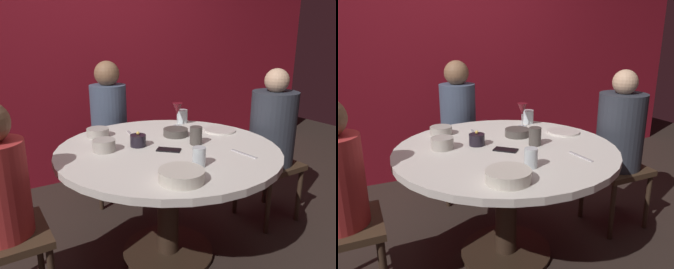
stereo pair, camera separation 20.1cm
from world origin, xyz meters
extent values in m
plane|color=#2D231E|center=(0.00, 0.00, 0.00)|extent=(8.00, 8.00, 0.00)
cube|color=maroon|center=(0.00, 1.56, 1.30)|extent=(6.00, 0.10, 2.60)
cylinder|color=silver|center=(0.00, 0.00, 0.73)|extent=(1.35, 1.35, 0.04)
cylinder|color=#332319|center=(0.00, 0.00, 0.36)|extent=(0.14, 0.14, 0.71)
cylinder|color=#2D2116|center=(0.00, 0.00, 0.01)|extent=(0.60, 0.60, 0.03)
cube|color=#3F2D1E|center=(-0.94, 0.00, 0.45)|extent=(0.40, 0.40, 0.04)
cylinder|color=#332319|center=(-0.77, 0.17, 0.21)|extent=(0.04, 0.04, 0.43)
cube|color=#3F2D1E|center=(0.00, 0.96, 0.45)|extent=(0.40, 0.40, 0.04)
cylinder|color=#475670|center=(0.00, 0.96, 0.74)|extent=(0.30, 0.30, 0.54)
sphere|color=#8C6647|center=(0.00, 0.96, 1.11)|extent=(0.21, 0.21, 0.21)
cylinder|color=#332319|center=(-0.17, 1.13, 0.21)|extent=(0.04, 0.04, 0.43)
cylinder|color=#332319|center=(-0.17, 0.79, 0.21)|extent=(0.04, 0.04, 0.43)
cylinder|color=#332319|center=(0.17, 1.13, 0.21)|extent=(0.04, 0.04, 0.43)
cylinder|color=#332319|center=(0.17, 0.79, 0.21)|extent=(0.04, 0.04, 0.43)
cube|color=#3F2D1E|center=(0.92, 0.00, 0.45)|extent=(0.40, 0.40, 0.04)
cylinder|color=#2D333D|center=(0.92, 0.00, 0.74)|extent=(0.34, 0.34, 0.55)
sphere|color=tan|center=(0.92, 0.00, 1.09)|extent=(0.18, 0.18, 0.18)
cylinder|color=#332319|center=(1.09, 0.17, 0.21)|extent=(0.04, 0.04, 0.43)
cylinder|color=#332319|center=(0.75, 0.17, 0.21)|extent=(0.04, 0.04, 0.43)
cylinder|color=#332319|center=(1.09, -0.17, 0.21)|extent=(0.04, 0.04, 0.43)
cylinder|color=#332319|center=(0.75, -0.17, 0.21)|extent=(0.04, 0.04, 0.43)
cylinder|color=black|center=(-0.15, 0.11, 0.79)|extent=(0.10, 0.10, 0.07)
sphere|color=#F9D159|center=(-0.15, 0.11, 0.84)|extent=(0.02, 0.02, 0.02)
cylinder|color=silver|center=(0.31, 0.38, 0.76)|extent=(0.06, 0.06, 0.01)
cylinder|color=silver|center=(0.31, 0.38, 0.80)|extent=(0.01, 0.01, 0.09)
cone|color=maroon|center=(0.31, 0.38, 0.89)|extent=(0.08, 0.08, 0.08)
cylinder|color=silver|center=(0.50, 0.11, 0.76)|extent=(0.22, 0.22, 0.01)
cube|color=black|center=(-0.03, -0.06, 0.76)|extent=(0.15, 0.15, 0.01)
cylinder|color=#B2ADA3|center=(-0.36, 0.14, 0.79)|extent=(0.13, 0.13, 0.07)
cylinder|color=#4C4742|center=(0.17, 0.18, 0.78)|extent=(0.17, 0.17, 0.05)
cylinder|color=#B2ADA3|center=(-0.29, 0.44, 0.78)|extent=(0.15, 0.15, 0.05)
cylinder|color=beige|center=(-0.20, -0.45, 0.78)|extent=(0.22, 0.22, 0.06)
cylinder|color=silver|center=(0.40, 0.45, 0.80)|extent=(0.08, 0.08, 0.10)
cylinder|color=#4C4742|center=(0.18, -0.04, 0.81)|extent=(0.08, 0.08, 0.11)
cylinder|color=silver|center=(-0.02, -0.35, 0.81)|extent=(0.07, 0.07, 0.10)
cube|color=#B7B7BC|center=(0.31, -0.34, 0.76)|extent=(0.04, 0.18, 0.01)
cube|color=#B7B7BC|center=(-0.08, 0.36, 0.76)|extent=(0.05, 0.18, 0.01)
camera|label=1|loc=(-1.00, -1.65, 1.41)|focal=35.71mm
camera|label=2|loc=(-0.82, -1.74, 1.41)|focal=35.71mm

